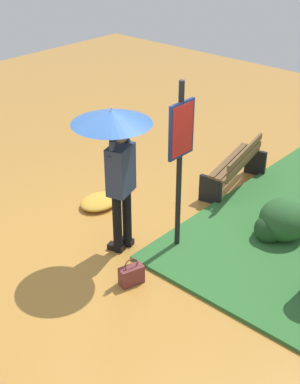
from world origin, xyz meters
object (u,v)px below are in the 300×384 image
(info_sign_post, at_px, (180,149))
(park_bench, at_px, (237,166))
(handbag, at_px, (131,275))
(person_with_umbrella, at_px, (116,144))

(info_sign_post, bearing_deg, park_bench, -170.09)
(handbag, bearing_deg, info_sign_post, -175.56)
(person_with_umbrella, height_order, handbag, person_with_umbrella)
(info_sign_post, xyz_separation_m, handbag, (0.98, 0.08, -1.32))
(person_with_umbrella, relative_size, park_bench, 1.44)
(info_sign_post, xyz_separation_m, park_bench, (-1.88, -0.33, -1.04))
(park_bench, bearing_deg, info_sign_post, 9.91)
(info_sign_post, relative_size, park_bench, 1.63)
(handbag, relative_size, park_bench, 0.26)
(person_with_umbrella, height_order, park_bench, person_with_umbrella)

